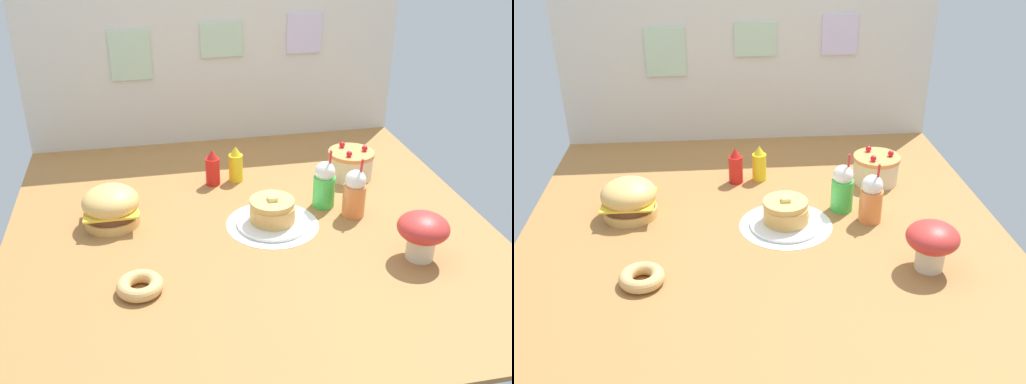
# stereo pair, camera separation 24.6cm
# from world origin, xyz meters

# --- Properties ---
(ground_plane) EXTENTS (2.04, 2.02, 0.02)m
(ground_plane) POSITION_xyz_m (0.00, 0.00, -0.01)
(ground_plane) COLOR #9E6B38
(back_wall) EXTENTS (2.04, 0.04, 0.88)m
(back_wall) POSITION_xyz_m (-0.00, 1.00, 0.45)
(back_wall) COLOR beige
(back_wall) RESTS_ON ground_plane
(doily_mat) EXTENTS (0.40, 0.40, 0.00)m
(doily_mat) POSITION_xyz_m (0.10, -0.01, 0.00)
(doily_mat) COLOR white
(doily_mat) RESTS_ON ground_plane
(burger) EXTENTS (0.24, 0.24, 0.17)m
(burger) POSITION_xyz_m (-0.58, 0.14, 0.08)
(burger) COLOR #DBA859
(burger) RESTS_ON ground_plane
(pancake_stack) EXTENTS (0.31, 0.31, 0.13)m
(pancake_stack) POSITION_xyz_m (0.10, -0.01, 0.05)
(pancake_stack) COLOR white
(pancake_stack) RESTS_ON doily_mat
(layer_cake) EXTENTS (0.23, 0.23, 0.17)m
(layer_cake) POSITION_xyz_m (0.58, 0.38, 0.07)
(layer_cake) COLOR beige
(layer_cake) RESTS_ON ground_plane
(ketchup_bottle) EXTENTS (0.07, 0.07, 0.18)m
(ketchup_bottle) POSITION_xyz_m (-0.10, 0.43, 0.08)
(ketchup_bottle) COLOR red
(ketchup_bottle) RESTS_ON ground_plane
(mustard_bottle) EXTENTS (0.07, 0.07, 0.18)m
(mustard_bottle) POSITION_xyz_m (0.02, 0.45, 0.08)
(mustard_bottle) COLOR yellow
(mustard_bottle) RESTS_ON ground_plane
(cream_soda_cup) EXTENTS (0.10, 0.10, 0.27)m
(cream_soda_cup) POSITION_xyz_m (0.36, 0.12, 0.11)
(cream_soda_cup) COLOR green
(cream_soda_cup) RESTS_ON ground_plane
(orange_float_cup) EXTENTS (0.10, 0.10, 0.27)m
(orange_float_cup) POSITION_xyz_m (0.47, 0.01, 0.11)
(orange_float_cup) COLOR orange
(orange_float_cup) RESTS_ON ground_plane
(donut_pink_glaze) EXTENTS (0.17, 0.17, 0.05)m
(donut_pink_glaze) POSITION_xyz_m (-0.47, -0.37, 0.03)
(donut_pink_glaze) COLOR tan
(donut_pink_glaze) RESTS_ON ground_plane
(mushroom_stool) EXTENTS (0.20, 0.20, 0.19)m
(mushroom_stool) POSITION_xyz_m (0.61, -0.37, 0.12)
(mushroom_stool) COLOR beige
(mushroom_stool) RESTS_ON ground_plane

